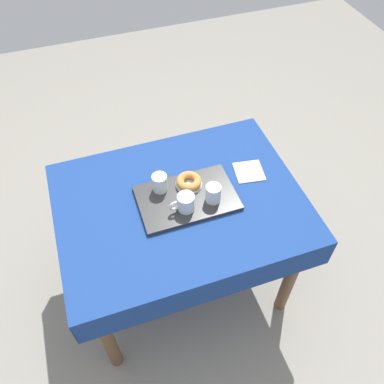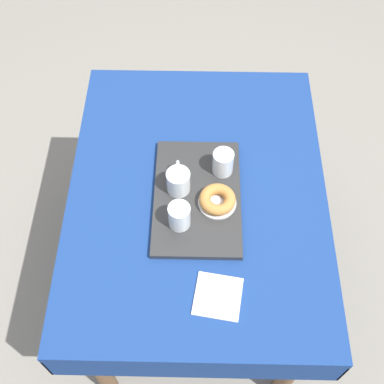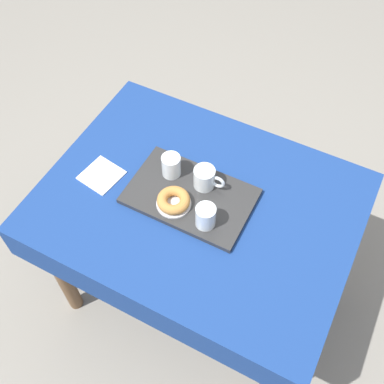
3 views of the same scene
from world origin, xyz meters
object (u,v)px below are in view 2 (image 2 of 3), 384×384
(sugar_donut_left, at_px, (217,199))
(paper_napkin, at_px, (217,296))
(serving_tray, at_px, (197,197))
(water_glass_far, at_px, (179,217))
(dining_table, at_px, (197,207))
(water_glass_near, at_px, (222,163))
(donut_plate_left, at_px, (217,203))
(tea_mug_left, at_px, (178,181))

(sugar_donut_left, distance_m, paper_napkin, 0.32)
(serving_tray, distance_m, water_glass_far, 0.13)
(dining_table, xyz_separation_m, sugar_donut_left, (-0.07, -0.07, 0.16))
(serving_tray, xyz_separation_m, water_glass_near, (0.10, -0.08, 0.05))
(sugar_donut_left, bearing_deg, donut_plate_left, 0.00)
(serving_tray, relative_size, donut_plate_left, 3.59)
(water_glass_near, height_order, paper_napkin, water_glass_near)
(sugar_donut_left, bearing_deg, water_glass_far, 122.02)
(water_glass_near, distance_m, donut_plate_left, 0.14)
(water_glass_near, relative_size, paper_napkin, 0.64)
(serving_tray, distance_m, tea_mug_left, 0.09)
(water_glass_near, bearing_deg, paper_napkin, 177.64)
(paper_napkin, bearing_deg, dining_table, 9.85)
(water_glass_near, relative_size, donut_plate_left, 0.70)
(tea_mug_left, relative_size, donut_plate_left, 0.95)
(water_glass_near, xyz_separation_m, water_glass_far, (-0.21, 0.14, 0.00))
(tea_mug_left, height_order, sugar_donut_left, tea_mug_left)
(dining_table, relative_size, donut_plate_left, 9.09)
(serving_tray, relative_size, tea_mug_left, 3.79)
(donut_plate_left, bearing_deg, water_glass_far, 122.02)
(water_glass_far, distance_m, donut_plate_left, 0.15)
(donut_plate_left, bearing_deg, dining_table, 44.78)
(tea_mug_left, distance_m, water_glass_near, 0.17)
(water_glass_far, bearing_deg, paper_napkin, -153.04)
(dining_table, xyz_separation_m, water_glass_near, (0.07, -0.08, 0.17))
(tea_mug_left, distance_m, water_glass_far, 0.13)
(dining_table, xyz_separation_m, paper_napkin, (-0.38, -0.07, 0.12))
(dining_table, bearing_deg, water_glass_near, -50.54)
(donut_plate_left, bearing_deg, water_glass_near, -7.90)
(dining_table, distance_m, tea_mug_left, 0.19)
(dining_table, height_order, water_glass_near, water_glass_near)
(water_glass_far, bearing_deg, water_glass_near, -33.48)
(serving_tray, height_order, sugar_donut_left, sugar_donut_left)
(paper_napkin, bearing_deg, water_glass_near, -2.36)
(dining_table, distance_m, donut_plate_left, 0.17)
(dining_table, height_order, water_glass_far, water_glass_far)
(donut_plate_left, height_order, paper_napkin, donut_plate_left)
(serving_tray, distance_m, water_glass_near, 0.14)
(donut_plate_left, distance_m, sugar_donut_left, 0.02)
(tea_mug_left, height_order, paper_napkin, tea_mug_left)
(sugar_donut_left, bearing_deg, dining_table, 44.78)
(water_glass_far, bearing_deg, serving_tray, -27.91)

